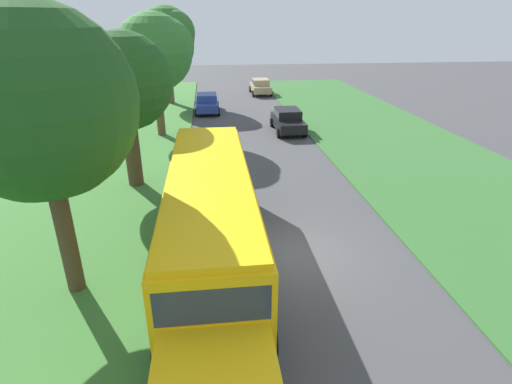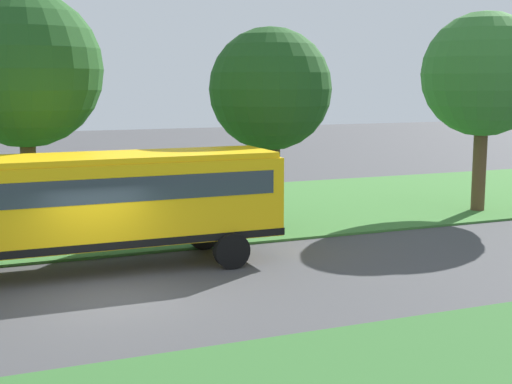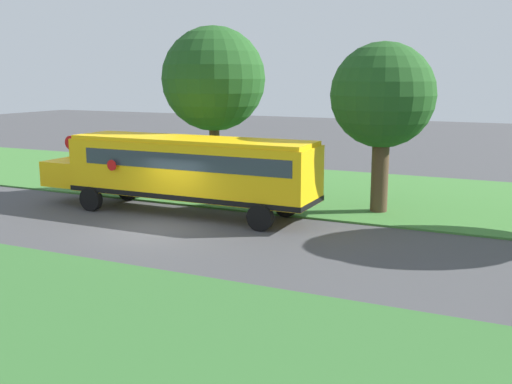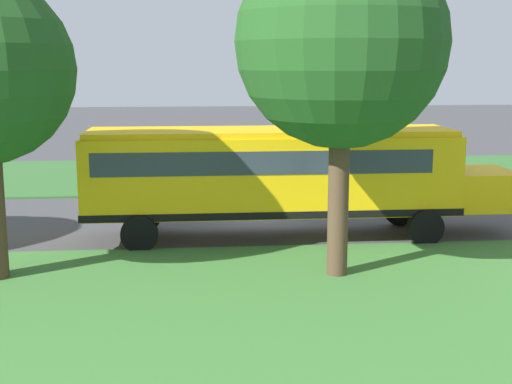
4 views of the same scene
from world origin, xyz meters
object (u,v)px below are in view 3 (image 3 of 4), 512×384
object	(u,v)px
school_bus	(185,168)
oak_tree_roadside_mid	(381,97)
oak_tree_beside_bus	(211,77)
stop_sign	(71,156)

from	to	relation	value
school_bus	oak_tree_roadside_mid	distance (m)	8.40
school_bus	oak_tree_beside_bus	bearing A→B (deg)	-166.99
school_bus	stop_sign	xyz separation A→B (m)	(-1.84, -7.69, -0.19)
oak_tree_beside_bus	stop_sign	bearing A→B (deg)	-73.51
oak_tree_roadside_mid	oak_tree_beside_bus	bearing A→B (deg)	-92.81
school_bus	stop_sign	size ratio (longest dim) A/B	4.53
school_bus	stop_sign	bearing A→B (deg)	-103.48
oak_tree_beside_bus	stop_sign	xyz separation A→B (m)	(2.01, -6.80, -3.81)
oak_tree_roadside_mid	stop_sign	xyz separation A→B (m)	(1.62, -14.80, -3.04)
oak_tree_beside_bus	oak_tree_roadside_mid	size ratio (longest dim) A/B	1.13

